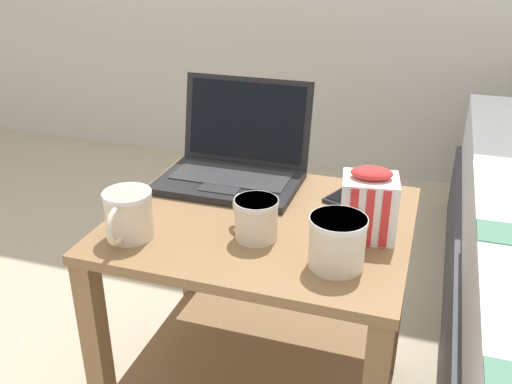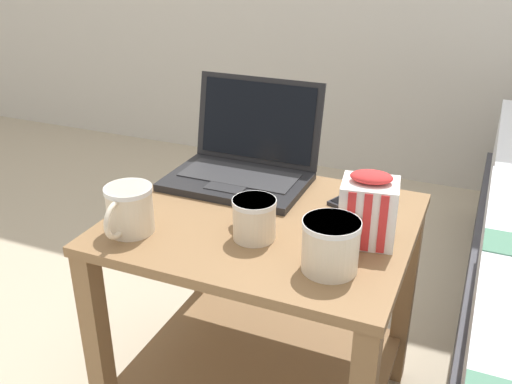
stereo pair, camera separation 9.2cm
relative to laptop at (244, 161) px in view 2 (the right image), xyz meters
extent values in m
cube|color=olive|center=(0.13, -0.18, -0.06)|extent=(0.63, 0.54, 0.02)
cube|color=olive|center=(0.13, -0.18, -0.45)|extent=(0.59, 0.50, 0.02)
cube|color=olive|center=(-0.16, -0.42, -0.33)|extent=(0.04, 0.04, 0.52)
cube|color=olive|center=(-0.16, 0.06, -0.33)|extent=(0.04, 0.04, 0.52)
cube|color=olive|center=(0.42, 0.06, -0.33)|extent=(0.04, 0.04, 0.52)
cube|color=black|center=(0.00, -0.04, -0.04)|extent=(0.33, 0.22, 0.02)
cube|color=#2D2D30|center=(0.00, -0.03, -0.03)|extent=(0.28, 0.12, 0.00)
cube|color=#2D2D30|center=(0.00, -0.11, -0.03)|extent=(0.09, 0.05, 0.00)
cube|color=black|center=(0.00, 0.09, 0.08)|extent=(0.33, 0.05, 0.21)
cube|color=black|center=(0.00, 0.08, 0.08)|extent=(0.30, 0.04, 0.19)
cube|color=blue|center=(-0.07, 0.08, 0.03)|extent=(0.02, 0.01, 0.04)
cube|color=red|center=(-0.08, 0.11, 0.13)|extent=(0.04, 0.01, 0.03)
cube|color=blue|center=(-0.05, 0.11, 0.14)|extent=(0.04, 0.01, 0.04)
cylinder|color=beige|center=(0.32, -0.32, 0.00)|extent=(0.10, 0.10, 0.10)
cylinder|color=silver|center=(0.32, -0.32, 0.05)|extent=(0.11, 0.11, 0.01)
cylinder|color=black|center=(0.32, -0.32, 0.04)|extent=(0.10, 0.10, 0.01)
torus|color=beige|center=(0.34, -0.27, 0.00)|extent=(0.04, 0.08, 0.08)
cylinder|color=beige|center=(-0.10, -0.34, 0.00)|extent=(0.09, 0.09, 0.10)
cylinder|color=silver|center=(-0.10, -0.34, 0.05)|extent=(0.10, 0.10, 0.01)
cylinder|color=black|center=(-0.10, -0.34, 0.04)|extent=(0.09, 0.09, 0.01)
torus|color=beige|center=(-0.10, -0.39, 0.00)|extent=(0.02, 0.08, 0.08)
cylinder|color=beige|center=(0.14, -0.27, 0.00)|extent=(0.09, 0.09, 0.09)
cylinder|color=silver|center=(0.14, -0.27, 0.03)|extent=(0.09, 0.09, 0.01)
cylinder|color=black|center=(0.14, -0.27, 0.02)|extent=(0.08, 0.08, 0.01)
torus|color=beige|center=(0.10, -0.24, 0.00)|extent=(0.06, 0.05, 0.07)
cube|color=white|center=(0.35, -0.19, 0.02)|extent=(0.12, 0.11, 0.13)
cube|color=red|center=(0.33, -0.24, 0.02)|extent=(0.02, 0.00, 0.12)
cube|color=red|center=(0.36, -0.23, 0.02)|extent=(0.02, 0.00, 0.12)
cube|color=red|center=(0.39, -0.23, 0.02)|extent=(0.02, 0.00, 0.12)
ellipsoid|color=red|center=(0.35, -0.19, 0.09)|extent=(0.09, 0.07, 0.02)
cube|color=black|center=(0.30, -0.01, -0.04)|extent=(0.13, 0.17, 0.01)
cube|color=black|center=(0.30, -0.01, -0.04)|extent=(0.11, 0.15, 0.00)
camera|label=1|loc=(0.46, -1.22, 0.52)|focal=40.00mm
camera|label=2|loc=(0.54, -1.19, 0.52)|focal=40.00mm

